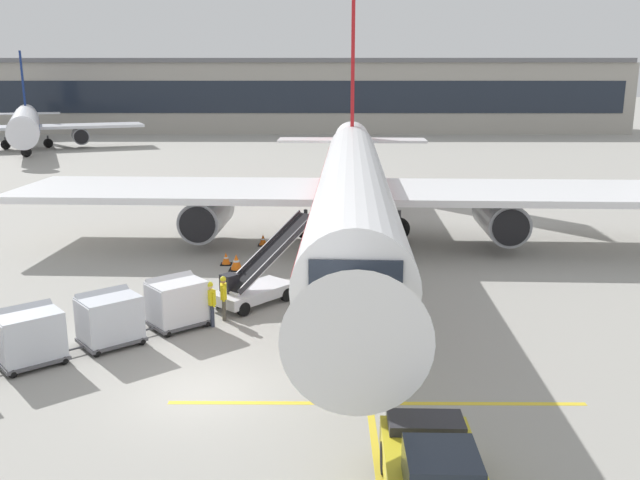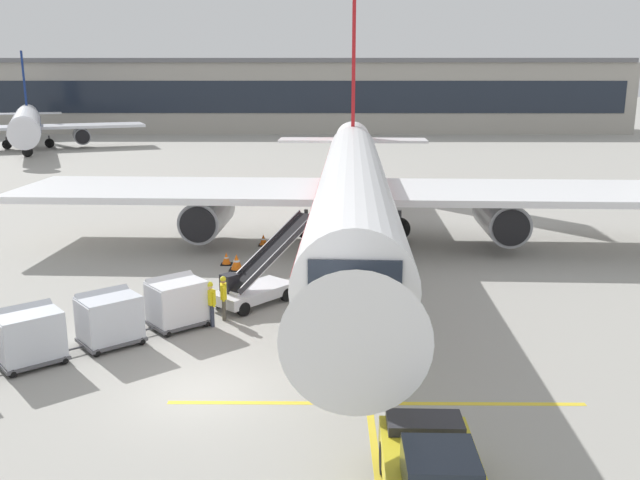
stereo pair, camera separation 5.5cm
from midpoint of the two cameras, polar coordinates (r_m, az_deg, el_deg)
ground_plane at (r=20.74m, az=-10.28°, el=-12.63°), size 600.00×600.00×0.00m
parked_airplane at (r=37.17m, az=2.87°, el=4.88°), size 37.26×46.81×15.46m
belt_loader at (r=27.80m, az=-5.35°, el=-3.52°), size 4.31×4.66×3.43m
baggage_cart_lead at (r=25.63m, az=-12.03°, el=-5.09°), size 2.60×2.51×1.91m
baggage_cart_second at (r=24.54m, az=-17.41°, el=-6.29°), size 2.60×2.51×1.91m
baggage_cart_third at (r=23.85m, az=-23.42°, el=-7.40°), size 2.60×2.51×1.91m
pushback_tug at (r=15.35m, az=9.78°, el=-19.23°), size 2.19×4.44×1.83m
ground_crew_by_loader at (r=26.02m, az=-8.12°, el=-4.64°), size 0.30×0.57×1.74m
ground_crew_by_carts at (r=25.44m, az=-9.21°, el=-5.11°), size 0.43×0.45×1.74m
safety_cone_engine_keepout at (r=32.75m, az=-7.04°, el=-1.89°), size 0.70×0.70×0.79m
safety_cone_wingtip at (r=37.35m, az=-4.78°, el=-0.01°), size 0.55×0.55×0.63m
safety_cone_nose_mark at (r=33.77m, az=-7.91°, el=-1.58°), size 0.55×0.55×0.62m
apron_guidance_line_lead_in at (r=36.94m, az=2.48°, el=-0.61°), size 0.20×110.00×0.01m
apron_guidance_line_stop_bar at (r=19.89m, az=4.87°, el=-13.64°), size 12.00×0.20×0.01m
terminal_building at (r=119.89m, az=-6.17°, el=12.10°), size 127.36×17.89×12.04m
distant_airplane at (r=95.31m, az=-23.64°, el=9.01°), size 29.19×36.37×12.79m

